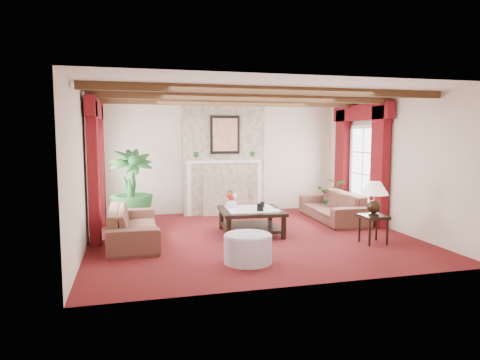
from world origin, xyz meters
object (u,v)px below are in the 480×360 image
object	(u,v)px
coffee_table	(251,221)
side_table	(373,229)
ottoman	(248,249)
sofa_left	(133,219)
sofa_right	(333,202)
potted_palm	(132,204)

from	to	relation	value
coffee_table	side_table	size ratio (longest dim) A/B	2.33
side_table	ottoman	world-z (taller)	side_table
side_table	sofa_left	bearing A→B (deg)	164.59
sofa_right	side_table	xyz separation A→B (m)	(-0.25, -2.10, -0.17)
potted_palm	ottoman	distance (m)	3.66
sofa_left	sofa_right	size ratio (longest dim) A/B	0.99
potted_palm	coffee_table	bearing A→B (deg)	-31.40
sofa_right	side_table	world-z (taller)	sofa_right
sofa_right	coffee_table	xyz separation A→B (m)	(-2.19, -0.84, -0.18)
sofa_left	side_table	size ratio (longest dim) A/B	4.26
side_table	ottoman	distance (m)	2.57
potted_palm	coffee_table	size ratio (longest dim) A/B	1.47
sofa_left	potted_palm	size ratio (longest dim) A/B	1.25
sofa_left	ottoman	xyz separation A→B (m)	(1.69, -1.72, -0.21)
coffee_table	side_table	bearing A→B (deg)	-28.61
side_table	potted_palm	bearing A→B (deg)	147.87
coffee_table	sofa_left	bearing A→B (deg)	-173.04
sofa_left	ottoman	bearing A→B (deg)	-135.19
sofa_right	coffee_table	bearing A→B (deg)	-65.92
sofa_right	sofa_left	bearing A→B (deg)	-75.00
sofa_left	coffee_table	distance (m)	2.27
sofa_left	sofa_right	distance (m)	4.55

